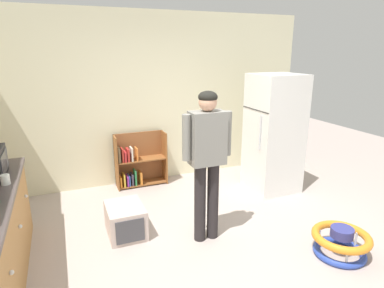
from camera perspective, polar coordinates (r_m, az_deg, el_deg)
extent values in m
plane|color=#B3A39B|center=(3.77, 4.53, -18.11)|extent=(12.00, 12.00, 0.00)
cube|color=beige|center=(5.35, -6.46, 7.80)|extent=(5.20, 0.06, 2.70)
sphere|color=silver|center=(2.87, -28.92, -19.02)|extent=(0.04, 0.04, 0.04)
sphere|color=silver|center=(3.46, -27.74, -12.59)|extent=(0.04, 0.04, 0.04)
sphere|color=silver|center=(4.09, -26.95, -8.10)|extent=(0.04, 0.04, 0.04)
cube|color=white|center=(5.11, 14.08, 1.76)|extent=(0.70, 0.68, 1.78)
cylinder|color=silver|center=(4.75, 11.77, 1.93)|extent=(0.02, 0.02, 0.50)
cube|color=#333333|center=(4.83, 10.98, 5.89)|extent=(0.01, 0.67, 0.01)
cube|color=brown|center=(5.21, -13.04, -3.23)|extent=(0.02, 0.28, 0.85)
cube|color=brown|center=(5.37, -4.83, -2.26)|extent=(0.02, 0.28, 0.85)
cube|color=brown|center=(5.40, -9.19, -2.33)|extent=(0.80, 0.02, 0.85)
cube|color=brown|center=(5.42, -8.69, -6.70)|extent=(0.76, 0.24, 0.02)
cube|color=brown|center=(5.28, -8.87, -2.64)|extent=(0.76, 0.24, 0.02)
cube|color=orange|center=(5.30, -12.36, -6.36)|extent=(0.03, 0.17, 0.17)
cube|color=olive|center=(5.15, -12.65, -1.84)|extent=(0.03, 0.17, 0.23)
cube|color=gold|center=(5.30, -11.77, -6.12)|extent=(0.02, 0.17, 0.20)
cube|color=#AF2C23|center=(5.16, -12.07, -1.88)|extent=(0.02, 0.17, 0.21)
cube|color=purple|center=(5.31, -11.20, -6.23)|extent=(0.02, 0.17, 0.16)
cube|color=red|center=(5.17, -11.63, -2.11)|extent=(0.03, 0.17, 0.16)
cube|color=#305798|center=(5.32, -10.92, -6.18)|extent=(0.02, 0.17, 0.17)
cube|color=#AF2A24|center=(5.17, -11.13, -1.84)|extent=(0.03, 0.17, 0.20)
cube|color=#3E3545|center=(5.32, -10.42, -6.05)|extent=(0.03, 0.17, 0.18)
cube|color=beige|center=(5.18, -10.51, -1.71)|extent=(0.02, 0.17, 0.21)
cube|color=#308C4B|center=(5.32, -9.91, -5.68)|extent=(0.02, 0.17, 0.24)
cube|color=orange|center=(5.20, -9.66, -1.70)|extent=(0.02, 0.17, 0.20)
cube|color=orange|center=(5.35, -8.97, -5.80)|extent=(0.03, 0.17, 0.19)
cylinder|color=#282425|center=(3.73, 1.40, -10.24)|extent=(0.13, 0.13, 0.92)
cylinder|color=#282425|center=(3.79, 3.65, -9.82)|extent=(0.13, 0.13, 0.92)
cube|color=gray|center=(3.50, 2.69, 1.04)|extent=(0.38, 0.22, 0.58)
cylinder|color=gray|center=(3.40, -0.99, 1.11)|extent=(0.09, 0.09, 0.49)
cylinder|color=gray|center=(3.59, 6.17, 1.86)|extent=(0.09, 0.09, 0.49)
sphere|color=#E1A684|center=(3.42, 2.77, 7.31)|extent=(0.19, 0.19, 0.19)
ellipsoid|color=black|center=(3.41, 2.78, 8.20)|extent=(0.20, 0.20, 0.13)
torus|color=#2E49B4|center=(4.01, 24.27, -16.76)|extent=(0.54, 0.54, 0.07)
torus|color=orange|center=(3.91, 24.59, -14.47)|extent=(0.60, 0.60, 0.08)
cylinder|color=navy|center=(3.89, 24.68, -13.83)|extent=(0.23, 0.23, 0.10)
cylinder|color=silver|center=(4.11, 26.64, -14.71)|extent=(0.02, 0.02, 0.18)
cylinder|color=silver|center=(4.00, 21.27, -14.91)|extent=(0.02, 0.02, 0.18)
cylinder|color=silver|center=(3.78, 25.38, -17.35)|extent=(0.02, 0.02, 0.18)
cube|color=beige|center=(4.04, -11.53, -12.82)|extent=(0.42, 0.54, 0.36)
cube|color=#424247|center=(3.81, -10.70, -14.74)|extent=(0.32, 0.01, 0.27)
cube|color=#2D2D33|center=(3.71, -29.95, -2.95)|extent=(0.01, 0.31, 0.20)
cube|color=#515156|center=(3.92, -29.58, -1.98)|extent=(0.01, 0.10, 0.20)
cylinder|color=white|center=(3.53, -29.76, -5.40)|extent=(0.08, 0.08, 0.09)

